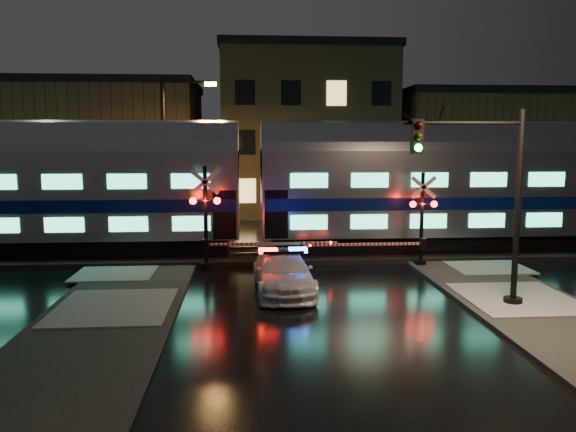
% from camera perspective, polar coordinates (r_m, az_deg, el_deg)
% --- Properties ---
extents(ground, '(120.00, 120.00, 0.00)m').
position_cam_1_polar(ground, '(21.04, 2.30, -6.83)').
color(ground, black).
rests_on(ground, ground).
extents(ballast, '(90.00, 4.20, 0.24)m').
position_cam_1_polar(ballast, '(25.86, 1.05, -3.83)').
color(ballast, black).
rests_on(ballast, ground).
extents(sidewalk_left, '(4.00, 20.00, 0.12)m').
position_cam_1_polar(sidewalk_left, '(15.72, -19.79, -12.07)').
color(sidewalk_left, '#2D2D2D').
rests_on(sidewalk_left, ground).
extents(sidewalk_right, '(4.00, 20.00, 0.12)m').
position_cam_1_polar(sidewalk_right, '(17.54, 26.74, -10.39)').
color(sidewalk_right, '#2D2D2D').
rests_on(sidewalk_right, ground).
extents(building_left, '(14.00, 10.00, 9.00)m').
position_cam_1_polar(building_left, '(43.58, -18.48, 6.20)').
color(building_left, '#532C20').
rests_on(building_left, ground).
extents(building_mid, '(12.00, 11.00, 11.50)m').
position_cam_1_polar(building_mid, '(42.97, 1.60, 8.24)').
color(building_mid, brown).
rests_on(building_mid, ground).
extents(building_right, '(12.00, 10.00, 8.50)m').
position_cam_1_polar(building_right, '(45.67, 18.20, 5.94)').
color(building_right, '#532C20').
rests_on(building_right, ground).
extents(train, '(51.00, 3.12, 5.92)m').
position_cam_1_polar(train, '(25.31, -3.88, 3.37)').
color(train, black).
rests_on(train, ballast).
extents(police_car, '(2.13, 4.86, 1.55)m').
position_cam_1_polar(police_car, '(19.71, -0.50, -5.71)').
color(police_car, white).
rests_on(police_car, ground).
extents(crossing_signal_right, '(5.60, 0.65, 3.96)m').
position_cam_1_polar(crossing_signal_right, '(23.85, 12.65, -1.29)').
color(crossing_signal_right, black).
rests_on(crossing_signal_right, ground).
extents(crossing_signal_left, '(6.03, 0.67, 4.27)m').
position_cam_1_polar(crossing_signal_left, '(22.86, -7.48, -1.20)').
color(crossing_signal_left, black).
rests_on(crossing_signal_left, ground).
extents(traffic_light, '(4.01, 0.71, 6.20)m').
position_cam_1_polar(traffic_light, '(18.38, 19.67, 1.11)').
color(traffic_light, black).
rests_on(traffic_light, ground).
extents(streetlight, '(2.82, 0.30, 8.44)m').
position_cam_1_polar(streetlight, '(29.52, -11.93, 6.69)').
color(streetlight, black).
rests_on(streetlight, ground).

